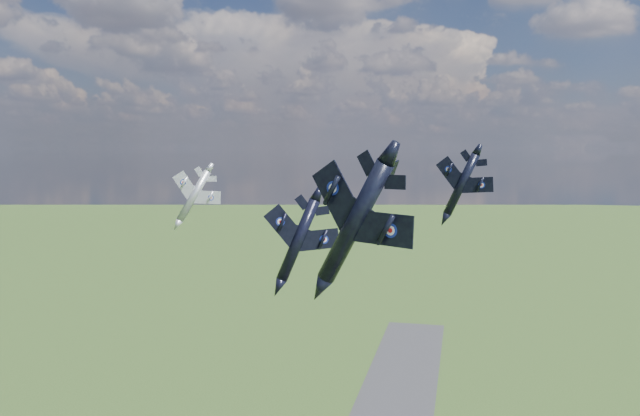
% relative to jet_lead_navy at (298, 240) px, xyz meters
% --- Properties ---
extents(jet_lead_navy, '(15.95, 18.28, 7.20)m').
position_rel_jet_lead_navy_xyz_m(jet_lead_navy, '(0.00, 0.00, 0.00)').
color(jet_lead_navy, black).
extents(jet_right_navy, '(17.01, 19.54, 8.78)m').
position_rel_jet_lead_navy_xyz_m(jet_right_navy, '(11.57, -24.61, 5.43)').
color(jet_right_navy, black).
extents(jet_high_navy, '(11.40, 14.15, 6.19)m').
position_rel_jet_lead_navy_xyz_m(jet_high_navy, '(20.29, 13.39, 6.69)').
color(jet_high_navy, black).
extents(jet_left_silver, '(12.86, 14.84, 6.71)m').
position_rel_jet_lead_navy_xyz_m(jet_left_silver, '(-21.31, 15.26, 4.21)').
color(jet_left_silver, '#A9ABB4').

